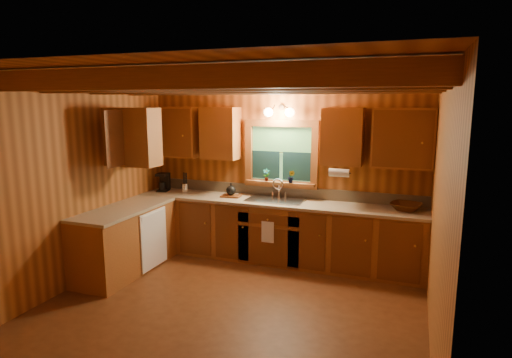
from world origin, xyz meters
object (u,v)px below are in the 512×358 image
at_px(cutting_board, 231,196).
at_px(wicker_basket, 406,207).
at_px(coffee_maker, 164,182).
at_px(sink, 275,203).

relative_size(cutting_board, wicker_basket, 0.73).
xyz_separation_m(cutting_board, wicker_basket, (2.49, 0.06, 0.04)).
bearing_deg(coffee_maker, cutting_board, -12.29).
bearing_deg(coffee_maker, sink, -11.69).
xyz_separation_m(coffee_maker, cutting_board, (1.19, -0.03, -0.13)).
height_order(sink, wicker_basket, sink).
distance_m(sink, coffee_maker, 1.90).
distance_m(coffee_maker, wicker_basket, 3.68).
relative_size(sink, cutting_board, 2.86).
bearing_deg(wicker_basket, sink, -178.28).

